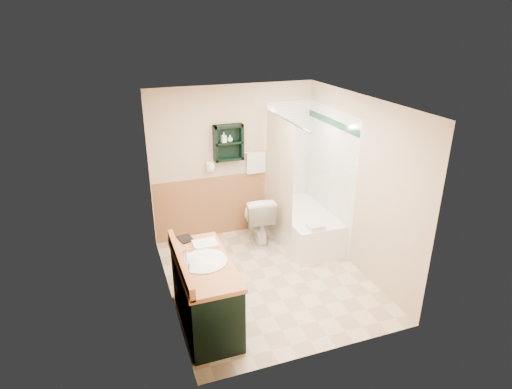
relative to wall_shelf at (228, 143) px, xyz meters
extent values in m
plane|color=beige|center=(0.10, -1.41, -1.55)|extent=(3.00, 3.00, 0.00)
cube|color=beige|center=(0.10, 0.11, -0.35)|extent=(2.60, 0.04, 2.40)
cube|color=beige|center=(-1.22, -1.41, -0.35)|extent=(0.04, 3.00, 2.40)
cube|color=beige|center=(1.42, -1.41, -0.35)|extent=(0.04, 3.00, 2.40)
cube|color=white|center=(0.10, -1.41, 0.87)|extent=(2.60, 3.00, 0.04)
cube|color=black|center=(0.00, 0.00, 0.00)|extent=(0.45, 0.15, 0.55)
cylinder|color=silver|center=(0.63, -0.66, 0.45)|extent=(0.03, 1.60, 0.03)
cube|color=black|center=(-0.89, -2.02, -1.14)|extent=(0.59, 1.30, 0.82)
cube|color=white|center=(1.03, -0.57, -1.29)|extent=(0.78, 1.50, 0.52)
imported|color=white|center=(0.34, -0.33, -1.17)|extent=(0.52, 0.83, 0.77)
cube|color=white|center=(-0.79, -1.67, -0.71)|extent=(0.28, 0.22, 0.04)
imported|color=black|center=(-1.06, -1.47, -0.62)|extent=(0.15, 0.05, 0.21)
cube|color=white|center=(0.91, -1.21, -1.00)|extent=(0.22, 0.18, 0.07)
imported|color=white|center=(-0.07, -0.01, 0.05)|extent=(0.09, 0.16, 0.07)
imported|color=white|center=(0.02, -0.01, 0.06)|extent=(0.11, 0.13, 0.08)
camera|label=1|loc=(-1.72, -6.02, 1.76)|focal=30.00mm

